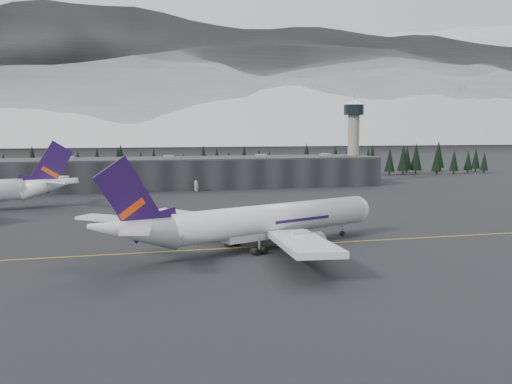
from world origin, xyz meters
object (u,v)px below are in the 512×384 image
object	(u,v)px
control_tower	(354,132)
gse_vehicle_b	(197,190)
terminal	(193,172)
gse_vehicle_a	(135,191)
jet_main	(251,222)

from	to	relation	value
control_tower	gse_vehicle_b	size ratio (longest dim) A/B	8.54
control_tower	gse_vehicle_b	distance (m)	82.02
terminal	gse_vehicle_a	bearing A→B (deg)	-145.44
gse_vehicle_b	terminal	bearing A→B (deg)	159.52
terminal	jet_main	distance (m)	129.60
jet_main	gse_vehicle_a	size ratio (longest dim) A/B	13.33
gse_vehicle_a	gse_vehicle_b	world-z (taller)	gse_vehicle_b
gse_vehicle_a	gse_vehicle_b	bearing A→B (deg)	3.46
gse_vehicle_a	terminal	bearing A→B (deg)	39.08
terminal	gse_vehicle_a	distance (m)	30.79
jet_main	gse_vehicle_a	distance (m)	113.67
control_tower	gse_vehicle_b	xyz separation A→B (m)	(-76.09, -20.62, -22.65)
terminal	jet_main	size ratio (longest dim) A/B	2.46
gse_vehicle_b	gse_vehicle_a	bearing A→B (deg)	-108.01
control_tower	jet_main	xyz separation A→B (m)	(-82.48, -132.39, -17.82)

